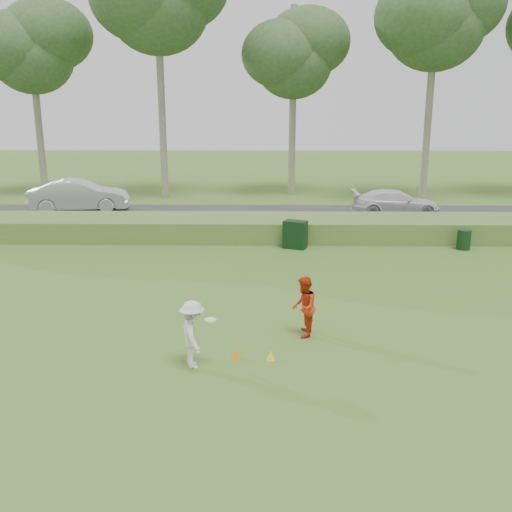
{
  "coord_description": "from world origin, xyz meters",
  "views": [
    {
      "loc": [
        0.25,
        -12.58,
        5.76
      ],
      "look_at": [
        0.0,
        4.0,
        1.3
      ],
      "focal_mm": 40.0,
      "sensor_mm": 36.0,
      "label": 1
    }
  ],
  "objects_px": {
    "player_white": "(193,334)",
    "trash_bin": "(464,240)",
    "car_mid": "(79,196)",
    "player_red": "(304,307)",
    "cone_yellow": "(271,355)",
    "utility_cabinet": "(295,235)",
    "car_right": "(396,203)",
    "cone_orange": "(236,354)"
  },
  "relations": [
    {
      "from": "player_white",
      "to": "trash_bin",
      "type": "distance_m",
      "value": 14.52
    },
    {
      "from": "player_red",
      "to": "car_mid",
      "type": "relative_size",
      "value": 0.3
    },
    {
      "from": "trash_bin",
      "to": "utility_cabinet",
      "type": "bearing_deg",
      "value": 179.08
    },
    {
      "from": "player_red",
      "to": "cone_yellow",
      "type": "relative_size",
      "value": 6.86
    },
    {
      "from": "car_mid",
      "to": "trash_bin",
      "type": "bearing_deg",
      "value": -123.14
    },
    {
      "from": "player_red",
      "to": "car_right",
      "type": "height_order",
      "value": "player_red"
    },
    {
      "from": "trash_bin",
      "to": "cone_yellow",
      "type": "bearing_deg",
      "value": -127.22
    },
    {
      "from": "player_red",
      "to": "player_white",
      "type": "bearing_deg",
      "value": -47.63
    },
    {
      "from": "cone_yellow",
      "to": "utility_cabinet",
      "type": "distance_m",
      "value": 10.62
    },
    {
      "from": "utility_cabinet",
      "to": "trash_bin",
      "type": "height_order",
      "value": "utility_cabinet"
    },
    {
      "from": "cone_orange",
      "to": "car_mid",
      "type": "bearing_deg",
      "value": 117.25
    },
    {
      "from": "cone_orange",
      "to": "car_right",
      "type": "distance_m",
      "value": 18.94
    },
    {
      "from": "trash_bin",
      "to": "car_mid",
      "type": "xyz_separation_m",
      "value": [
        -18.12,
        7.85,
        0.51
      ]
    },
    {
      "from": "player_red",
      "to": "cone_orange",
      "type": "distance_m",
      "value": 2.24
    },
    {
      "from": "cone_orange",
      "to": "utility_cabinet",
      "type": "height_order",
      "value": "utility_cabinet"
    },
    {
      "from": "cone_yellow",
      "to": "car_right",
      "type": "height_order",
      "value": "car_right"
    },
    {
      "from": "utility_cabinet",
      "to": "player_white",
      "type": "bearing_deg",
      "value": -82.66
    },
    {
      "from": "player_red",
      "to": "trash_bin",
      "type": "distance_m",
      "value": 11.47
    },
    {
      "from": "cone_yellow",
      "to": "car_mid",
      "type": "distance_m",
      "value": 20.96
    },
    {
      "from": "player_red",
      "to": "utility_cabinet",
      "type": "distance_m",
      "value": 9.13
    },
    {
      "from": "utility_cabinet",
      "to": "cone_yellow",
      "type": "bearing_deg",
      "value": -74.01
    },
    {
      "from": "player_white",
      "to": "utility_cabinet",
      "type": "relative_size",
      "value": 1.37
    },
    {
      "from": "player_red",
      "to": "utility_cabinet",
      "type": "bearing_deg",
      "value": -174.09
    },
    {
      "from": "cone_orange",
      "to": "player_white",
      "type": "bearing_deg",
      "value": -154.95
    },
    {
      "from": "player_red",
      "to": "cone_yellow",
      "type": "distance_m",
      "value": 1.79
    },
    {
      "from": "player_red",
      "to": "cone_yellow",
      "type": "bearing_deg",
      "value": -22.98
    },
    {
      "from": "player_red",
      "to": "cone_yellow",
      "type": "xyz_separation_m",
      "value": [
        -0.84,
        -1.43,
        -0.67
      ]
    },
    {
      "from": "player_red",
      "to": "cone_yellow",
      "type": "height_order",
      "value": "player_red"
    },
    {
      "from": "cone_orange",
      "to": "utility_cabinet",
      "type": "distance_m",
      "value": 10.66
    },
    {
      "from": "cone_orange",
      "to": "car_mid",
      "type": "relative_size",
      "value": 0.04
    },
    {
      "from": "trash_bin",
      "to": "car_right",
      "type": "xyz_separation_m",
      "value": [
        -1.23,
        7.01,
        0.31
      ]
    },
    {
      "from": "trash_bin",
      "to": "car_right",
      "type": "bearing_deg",
      "value": 99.95
    },
    {
      "from": "cone_orange",
      "to": "trash_bin",
      "type": "height_order",
      "value": "trash_bin"
    },
    {
      "from": "car_mid",
      "to": "car_right",
      "type": "distance_m",
      "value": 16.91
    },
    {
      "from": "player_white",
      "to": "player_red",
      "type": "xyz_separation_m",
      "value": [
        2.59,
        1.8,
        0.0
      ]
    },
    {
      "from": "player_white",
      "to": "car_mid",
      "type": "relative_size",
      "value": 0.3
    },
    {
      "from": "player_white",
      "to": "trash_bin",
      "type": "bearing_deg",
      "value": -58.83
    },
    {
      "from": "player_white",
      "to": "car_right",
      "type": "distance_m",
      "value": 19.72
    },
    {
      "from": "trash_bin",
      "to": "car_mid",
      "type": "bearing_deg",
      "value": 156.58
    },
    {
      "from": "player_white",
      "to": "car_mid",
      "type": "bearing_deg",
      "value": 7.33
    },
    {
      "from": "player_white",
      "to": "car_right",
      "type": "bearing_deg",
      "value": -42.37
    },
    {
      "from": "player_white",
      "to": "cone_orange",
      "type": "height_order",
      "value": "player_white"
    }
  ]
}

